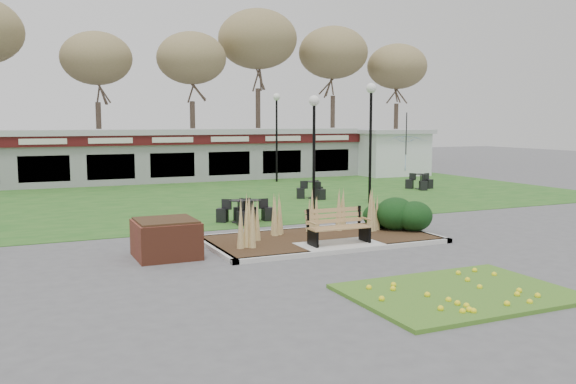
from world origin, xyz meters
name	(u,v)px	position (x,y,z in m)	size (l,w,h in m)	color
ground	(342,250)	(0.00, 0.00, 0.00)	(100.00, 100.00, 0.00)	#515154
lawn	(208,197)	(0.00, 12.00, 0.01)	(34.00, 16.00, 0.02)	#1F571B
flower_bed	(459,292)	(0.00, -4.60, 0.07)	(4.20, 3.00, 0.16)	#317020
planting_bed	(358,224)	(1.27, 1.35, 0.37)	(6.75, 3.40, 1.27)	#302013
park_bench	(338,226)	(0.00, 0.25, 0.59)	(1.70, 0.66, 0.93)	#9B8146
brick_planter	(166,238)	(-4.40, 1.00, 0.48)	(1.50, 1.50, 0.95)	brown
food_pavilion	(166,155)	(0.00, 19.96, 1.48)	(24.60, 3.40, 2.90)	gray
service_hut	(391,152)	(13.50, 18.00, 1.45)	(4.40, 3.40, 2.83)	silver
tree_backdrop	(136,45)	(0.00, 28.00, 8.36)	(47.24, 5.24, 10.36)	#47382B
lamp_post_near_right	(314,130)	(1.25, 4.17, 3.04)	(0.35, 0.35, 4.17)	black
lamp_post_mid_right	(371,116)	(5.34, 7.26, 3.53)	(0.40, 0.40, 4.84)	black
lamp_post_far_right	(277,118)	(5.42, 17.00, 3.53)	(0.40, 0.40, 4.85)	black
bistro_set_a	(253,214)	(-0.59, 5.00, 0.26)	(1.20, 1.38, 0.73)	black
bistro_set_b	(238,215)	(-1.08, 5.02, 0.27)	(1.40, 1.28, 0.75)	black
bistro_set_c	(313,193)	(3.99, 9.68, 0.27)	(1.37, 1.30, 0.74)	black
bistro_set_d	(420,184)	(10.39, 10.71, 0.27)	(1.30, 1.40, 0.75)	black
patio_umbrella	(406,152)	(11.11, 13.00, 1.70)	(2.58, 2.61, 2.68)	black
car_black	(8,164)	(-8.08, 27.00, 0.73)	(1.55, 4.46, 1.47)	black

